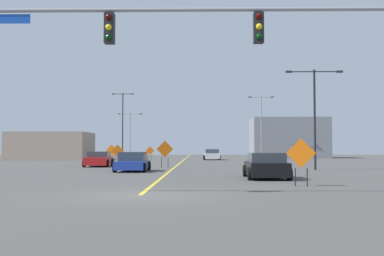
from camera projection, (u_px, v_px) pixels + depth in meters
name	position (u px, v px, depth m)	size (l,w,h in m)	color
ground	(140.00, 195.00, 15.13)	(174.00, 174.00, 0.00)	#4C4947
road_centre_stripe	(185.00, 159.00, 63.41)	(0.16, 96.67, 0.01)	yellow
traffic_signal_assembly	(252.00, 42.00, 15.29)	(15.49, 0.44, 6.87)	gray
street_lamp_mid_right	(130.00, 130.00, 80.19)	(4.35, 0.24, 7.84)	gray
street_lamp_near_right	(315.00, 109.00, 32.57)	(4.15, 0.24, 7.32)	black
street_lamp_far_left	(261.00, 122.00, 65.45)	(3.71, 0.24, 9.19)	gray
street_lamp_mid_left	(123.00, 121.00, 66.74)	(3.28, 0.24, 9.81)	black
construction_sign_median_far	(150.00, 151.00, 57.37)	(1.14, 0.08, 1.80)	orange
construction_sign_left_lane	(112.00, 151.00, 47.18)	(1.26, 0.12, 1.95)	orange
construction_sign_right_lane	(165.00, 150.00, 36.18)	(1.35, 0.25, 2.18)	orange
construction_sign_right_shoulder	(118.00, 152.00, 43.42)	(1.23, 0.16, 1.91)	orange
construction_sign_left_shoulder	(301.00, 156.00, 18.73)	(1.22, 0.31, 2.00)	orange
car_red_near	(99.00, 159.00, 38.13)	(2.28, 3.93, 1.28)	red
car_blue_far	(133.00, 162.00, 30.47)	(2.13, 3.98, 1.32)	#1E389E
car_white_distant	(212.00, 155.00, 59.32)	(2.26, 4.15, 1.41)	white
car_black_approaching	(266.00, 166.00, 23.44)	(2.22, 4.22, 1.35)	black
roadside_building_east	(288.00, 138.00, 70.66)	(11.69, 7.06, 6.28)	gray
roadside_building_west	(51.00, 146.00, 60.50)	(10.32, 7.17, 3.68)	gray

